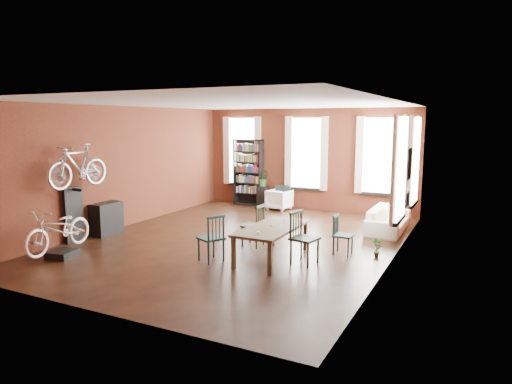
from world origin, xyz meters
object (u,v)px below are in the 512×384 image
Objects in this scene: dining_chair_d at (343,235)px; cream_sofa at (389,215)px; dining_chair_b at (253,225)px; white_armchair at (279,199)px; bookshelf at (248,172)px; dining_table at (272,243)px; console_table at (107,219)px; plant_stand at (263,196)px; dining_chair_c at (305,238)px; bike_trainer at (62,254)px; bicycle_floor at (58,210)px; dining_chair_a at (211,238)px.

dining_chair_d is 0.40× the size of cream_sofa.
white_armchair is (-1.21, 4.24, -0.12)m from dining_chair_b.
bookshelf is at bearing -149.54° from dining_chair_b.
dining_table is 1.09m from dining_chair_b.
console_table is (-1.28, -5.20, -0.70)m from bookshelf.
plant_stand is at bearing 42.81° from dining_chair_d.
dining_chair_d is 2.61m from cream_sofa.
white_armchair is 3.94m from cream_sofa.
white_armchair is at bearing 62.58° from console_table.
dining_chair_c reaches higher than dining_table.
dining_chair_d is 5.89m from bike_trainer.
dining_chair_c reaches higher than dining_chair_b.
plant_stand is at bearing 68.94° from cream_sofa.
console_table is 2.09m from bicycle_floor.
console_table is at bearing -109.24° from plant_stand.
white_armchair is at bearing 39.29° from dining_chair_c.
dining_chair_a is at bearing -147.76° from dining_table.
bike_trainer is 7.20m from plant_stand.
dining_table is at bearing 100.75° from dining_chair_c.
dining_chair_d is 5.94m from bicycle_floor.
dining_chair_c reaches higher than dining_chair_d.
dining_chair_a is 2.79m from dining_chair_d.
dining_chair_c reaches higher than bike_trainer.
white_armchair is 1.06× the size of plant_stand.
console_table is (-0.61, 1.89, 0.33)m from bike_trainer.
bicycle_floor is at bearing 80.80° from white_armchair.
dining_chair_b reaches higher than cream_sofa.
dining_chair_b is at bearing 97.04° from dining_chair_d.
dining_table is at bearing 25.06° from bike_trainer.
plant_stand is (1.21, 7.09, 0.26)m from bike_trainer.
dining_chair_b is 1.44× the size of plant_stand.
dining_chair_a is 1.20× the size of console_table.
cream_sofa is at bearing 64.74° from dining_table.
dining_chair_c is 0.50× the size of cream_sofa.
dining_chair_c reaches higher than plant_stand.
dining_chair_a is 1.88m from dining_chair_c.
dining_chair_a is 3.16m from bike_trainer.
bicycle_floor is at bearing 122.29° from dining_chair_c.
dining_chair_d is at bearing 169.90° from cream_sofa.
bookshelf reaches higher than white_armchair.
dining_chair_b is 4.41m from white_armchair.
bike_trainer is at bearing 32.01° from bicycle_floor.
cream_sofa is at bearing -10.09° from dining_chair_d.
bicycle_floor is at bearing 118.71° from dining_chair_d.
cream_sofa is 1.20× the size of bicycle_floor.
bookshelf reaches higher than dining_chair_a.
dining_chair_d is at bearing 135.79° from white_armchair.
console_table is (-6.23, -3.50, -0.01)m from cream_sofa.
dining_table is 0.91× the size of bookshelf.
dining_chair_d reaches higher than white_armchair.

